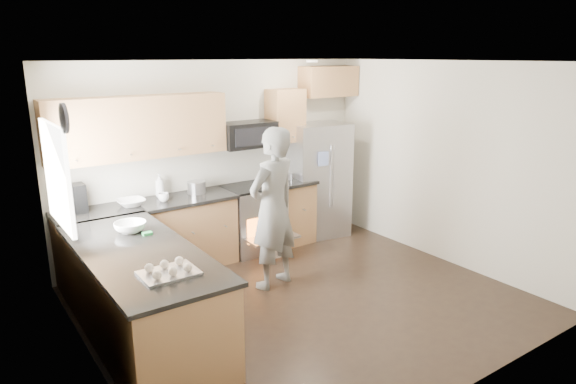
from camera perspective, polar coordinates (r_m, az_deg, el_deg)
ground at (r=5.87m, az=1.94°, el=-12.02°), size 4.50×4.50×0.00m
room_shell at (r=5.31m, az=1.67°, el=4.25°), size 4.54×4.04×2.62m
back_cabinet_run at (r=6.67m, az=-11.13°, el=-0.05°), size 4.45×0.64×2.50m
peninsula at (r=5.13m, az=-15.92°, el=-11.02°), size 0.96×2.36×1.03m
stove_range at (r=7.11m, az=-3.94°, el=-1.26°), size 0.76×0.97×1.79m
refrigerator at (r=7.70m, az=3.34°, el=1.35°), size 0.93×0.78×1.69m
person at (r=5.91m, az=-1.69°, el=-1.88°), size 0.78×0.61×1.90m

